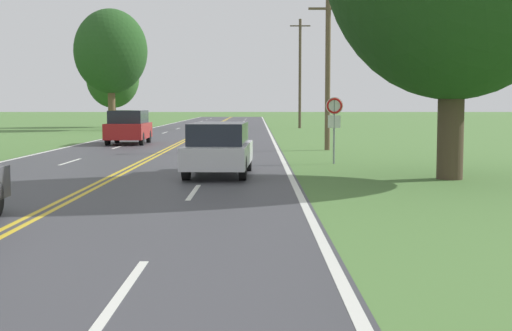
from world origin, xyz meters
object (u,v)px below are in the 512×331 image
tree_left_verge (113,78)px  tree_right_cluster (111,51)px  car_red_suv_mid_near (129,126)px  traffic_sign (334,114)px  car_silver_suv_approaching (219,147)px

tree_left_verge → tree_right_cluster: (1.41, -7.66, 1.84)m
car_red_suv_mid_near → traffic_sign: bearing=-143.8°
tree_left_verge → car_silver_suv_approaching: tree_left_verge is taller
tree_left_verge → car_silver_suv_approaching: 46.87m
tree_left_verge → car_red_suv_mid_near: bearing=-77.1°
traffic_sign → car_red_suv_mid_near: size_ratio=0.55×
traffic_sign → tree_left_verge: 44.10m
car_silver_suv_approaching → car_red_suv_mid_near: size_ratio=1.06×
car_silver_suv_approaching → tree_right_cluster: bearing=-161.6°
traffic_sign → car_silver_suv_approaching: (-3.83, -4.11, -0.92)m
tree_right_cluster → car_silver_suv_approaching: (10.72, -37.47, -5.56)m
traffic_sign → car_silver_suv_approaching: traffic_sign is taller
car_red_suv_mid_near → tree_left_verge: bearing=12.0°
traffic_sign → car_silver_suv_approaching: size_ratio=0.51×
tree_left_verge → car_red_suv_mid_near: size_ratio=1.71×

